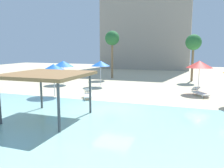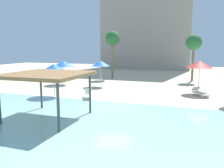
# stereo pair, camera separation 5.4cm
# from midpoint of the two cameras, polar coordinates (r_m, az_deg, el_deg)

# --- Properties ---
(ground_plane) EXTENTS (80.00, 80.00, 0.00)m
(ground_plane) POSITION_cam_midpoint_polar(r_m,az_deg,el_deg) (15.73, 0.49, -5.88)
(ground_plane) COLOR beige
(lagoon_water) EXTENTS (44.00, 13.50, 0.04)m
(lagoon_water) POSITION_cam_midpoint_polar(r_m,az_deg,el_deg) (11.12, -8.48, -12.18)
(lagoon_water) COLOR #99D1C6
(lagoon_water) RESTS_ON ground
(shade_pavilion) EXTENTS (4.25, 4.25, 2.63)m
(shade_pavilion) POSITION_cam_midpoint_polar(r_m,az_deg,el_deg) (13.39, -15.52, 1.95)
(shade_pavilion) COLOR #42474C
(shade_pavilion) RESTS_ON ground
(beach_umbrella_blue_1) EXTENTS (2.37, 2.37, 2.62)m
(beach_umbrella_blue_1) POSITION_cam_midpoint_polar(r_m,az_deg,el_deg) (26.37, -11.83, 4.90)
(beach_umbrella_blue_1) COLOR silver
(beach_umbrella_blue_1) RESTS_ON ground
(beach_umbrella_red_2) EXTENTS (2.30, 2.30, 2.90)m
(beach_umbrella_red_2) POSITION_cam_midpoint_polar(r_m,az_deg,el_deg) (22.03, 20.85, 4.56)
(beach_umbrella_red_2) COLOR silver
(beach_umbrella_red_2) RESTS_ON ground
(beach_umbrella_blue_3) EXTENTS (2.01, 2.01, 2.69)m
(beach_umbrella_blue_3) POSITION_cam_midpoint_polar(r_m,az_deg,el_deg) (24.48, -2.71, 5.07)
(beach_umbrella_blue_3) COLOR silver
(beach_umbrella_blue_3) RESTS_ON ground
(beach_umbrella_blue_5) EXTENTS (2.28, 2.28, 2.70)m
(beach_umbrella_blue_5) POSITION_cam_midpoint_polar(r_m,az_deg,el_deg) (19.93, -14.06, 3.91)
(beach_umbrella_blue_5) COLOR silver
(beach_umbrella_blue_5) RESTS_ON ground
(lounge_chair_0) EXTENTS (1.32, 1.98, 0.74)m
(lounge_chair_0) POSITION_cam_midpoint_polar(r_m,az_deg,el_deg) (18.76, -5.79, -2.49)
(lounge_chair_0) COLOR white
(lounge_chair_0) RESTS_ON ground
(lounge_chair_1) EXTENTS (1.46, 1.95, 0.74)m
(lounge_chair_1) POSITION_cam_midpoint_polar(r_m,az_deg,el_deg) (20.84, 20.78, -1.90)
(lounge_chair_1) COLOR white
(lounge_chair_1) RESTS_ON ground
(palm_tree_0) EXTENTS (1.90, 1.90, 6.28)m
(palm_tree_0) POSITION_cam_midpoint_polar(r_m,az_deg,el_deg) (31.12, 0.17, 10.96)
(palm_tree_0) COLOR brown
(palm_tree_0) RESTS_ON ground
(palm_tree_1) EXTENTS (1.90, 1.90, 5.66)m
(palm_tree_1) POSITION_cam_midpoint_polar(r_m,az_deg,el_deg) (30.01, 19.54, 9.43)
(palm_tree_1) COLOR brown
(palm_tree_1) RESTS_ON ground
(hotel_block_0) EXTENTS (16.98, 9.42, 21.58)m
(hotel_block_0) POSITION_cam_midpoint_polar(r_m,az_deg,el_deg) (49.01, 8.92, 16.64)
(hotel_block_0) COLOR #9E9384
(hotel_block_0) RESTS_ON ground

